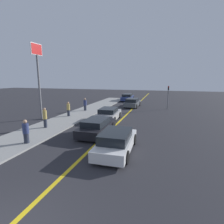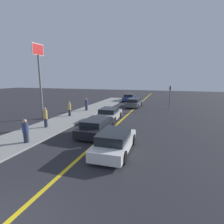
{
  "view_description": "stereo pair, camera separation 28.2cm",
  "coord_description": "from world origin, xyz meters",
  "px_view_note": "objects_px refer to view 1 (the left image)",
  "views": [
    {
      "loc": [
        4.17,
        -2.62,
        4.35
      ],
      "look_at": [
        0.04,
        11.25,
        1.5
      ],
      "focal_mm": 28.0,
      "sensor_mm": 36.0,
      "label": 1
    },
    {
      "loc": [
        4.44,
        -2.53,
        4.35
      ],
      "look_at": [
        0.04,
        11.25,
        1.5
      ],
      "focal_mm": 28.0,
      "sensor_mm": 36.0,
      "label": 2
    }
  ],
  "objects_px": {
    "car_oncoming_far": "(127,97)",
    "pedestrian_far_standing": "(68,109)",
    "car_parked_left_lot": "(132,103)",
    "pedestrian_by_sign": "(85,104)",
    "pedestrian_near_curb": "(26,132)",
    "traffic_light": "(168,95)",
    "car_near_right_lane": "(116,141)",
    "car_ahead_center": "(97,126)",
    "car_far_distant": "(109,114)",
    "pedestrian_mid_group": "(45,118)",
    "roadside_sign": "(38,67)"
  },
  "relations": [
    {
      "from": "car_oncoming_far",
      "to": "pedestrian_far_standing",
      "type": "relative_size",
      "value": 3.03
    },
    {
      "from": "car_parked_left_lot",
      "to": "pedestrian_by_sign",
      "type": "relative_size",
      "value": 2.62
    },
    {
      "from": "car_parked_left_lot",
      "to": "pedestrian_far_standing",
      "type": "xyz_separation_m",
      "value": [
        -5.63,
        -9.03,
        0.29
      ]
    },
    {
      "from": "pedestrian_near_curb",
      "to": "pedestrian_far_standing",
      "type": "height_order",
      "value": "pedestrian_far_standing"
    },
    {
      "from": "car_oncoming_far",
      "to": "traffic_light",
      "type": "height_order",
      "value": "traffic_light"
    },
    {
      "from": "car_near_right_lane",
      "to": "car_ahead_center",
      "type": "height_order",
      "value": "car_near_right_lane"
    },
    {
      "from": "pedestrian_near_curb",
      "to": "pedestrian_by_sign",
      "type": "height_order",
      "value": "pedestrian_by_sign"
    },
    {
      "from": "car_far_distant",
      "to": "pedestrian_mid_group",
      "type": "height_order",
      "value": "pedestrian_mid_group"
    },
    {
      "from": "car_near_right_lane",
      "to": "car_parked_left_lot",
      "type": "xyz_separation_m",
      "value": [
        -1.97,
        16.56,
        -0.01
      ]
    },
    {
      "from": "car_near_right_lane",
      "to": "pedestrian_mid_group",
      "type": "distance_m",
      "value": 7.69
    },
    {
      "from": "pedestrian_far_standing",
      "to": "roadside_sign",
      "type": "height_order",
      "value": "roadside_sign"
    },
    {
      "from": "car_near_right_lane",
      "to": "pedestrian_near_curb",
      "type": "distance_m",
      "value": 6.0
    },
    {
      "from": "pedestrian_mid_group",
      "to": "pedestrian_far_standing",
      "type": "distance_m",
      "value": 4.69
    },
    {
      "from": "car_near_right_lane",
      "to": "pedestrian_mid_group",
      "type": "height_order",
      "value": "pedestrian_mid_group"
    },
    {
      "from": "car_far_distant",
      "to": "pedestrian_far_standing",
      "type": "xyz_separation_m",
      "value": [
        -4.77,
        0.1,
        0.29
      ]
    },
    {
      "from": "car_near_right_lane",
      "to": "car_oncoming_far",
      "type": "bearing_deg",
      "value": 98.67
    },
    {
      "from": "car_near_right_lane",
      "to": "car_far_distant",
      "type": "bearing_deg",
      "value": 109.53
    },
    {
      "from": "car_far_distant",
      "to": "pedestrian_near_curb",
      "type": "bearing_deg",
      "value": -113.79
    },
    {
      "from": "car_oncoming_far",
      "to": "pedestrian_mid_group",
      "type": "xyz_separation_m",
      "value": [
        -2.98,
        -20.6,
        0.33
      ]
    },
    {
      "from": "pedestrian_mid_group",
      "to": "traffic_light",
      "type": "relative_size",
      "value": 0.53
    },
    {
      "from": "car_near_right_lane",
      "to": "pedestrian_by_sign",
      "type": "bearing_deg",
      "value": 121.7
    },
    {
      "from": "pedestrian_near_curb",
      "to": "pedestrian_by_sign",
      "type": "xyz_separation_m",
      "value": [
        -1.32,
        11.81,
        0.02
      ]
    },
    {
      "from": "car_oncoming_far",
      "to": "roadside_sign",
      "type": "height_order",
      "value": "roadside_sign"
    },
    {
      "from": "car_ahead_center",
      "to": "pedestrian_by_sign",
      "type": "bearing_deg",
      "value": 120.42
    },
    {
      "from": "car_far_distant",
      "to": "car_ahead_center",
      "type": "bearing_deg",
      "value": -86.49
    },
    {
      "from": "pedestrian_far_standing",
      "to": "pedestrian_mid_group",
      "type": "bearing_deg",
      "value": -84.22
    },
    {
      "from": "car_far_distant",
      "to": "roadside_sign",
      "type": "bearing_deg",
      "value": -170.37
    },
    {
      "from": "traffic_light",
      "to": "roadside_sign",
      "type": "distance_m",
      "value": 16.78
    },
    {
      "from": "pedestrian_by_sign",
      "to": "car_far_distant",
      "type": "bearing_deg",
      "value": -40.31
    },
    {
      "from": "pedestrian_near_curb",
      "to": "traffic_light",
      "type": "bearing_deg",
      "value": 61.23
    },
    {
      "from": "car_parked_left_lot",
      "to": "car_oncoming_far",
      "type": "height_order",
      "value": "car_oncoming_far"
    },
    {
      "from": "pedestrian_near_curb",
      "to": "traffic_light",
      "type": "distance_m",
      "value": 18.88
    },
    {
      "from": "car_far_distant",
      "to": "car_oncoming_far",
      "type": "distance_m",
      "value": 16.09
    },
    {
      "from": "car_far_distant",
      "to": "pedestrian_by_sign",
      "type": "height_order",
      "value": "pedestrian_by_sign"
    },
    {
      "from": "car_ahead_center",
      "to": "car_parked_left_lot",
      "type": "xyz_separation_m",
      "value": [
        0.38,
        13.71,
        0.02
      ]
    },
    {
      "from": "pedestrian_far_standing",
      "to": "car_near_right_lane",
      "type": "bearing_deg",
      "value": -44.71
    },
    {
      "from": "car_oncoming_far",
      "to": "pedestrian_far_standing",
      "type": "distance_m",
      "value": 16.31
    },
    {
      "from": "car_ahead_center",
      "to": "pedestrian_near_curb",
      "type": "xyz_separation_m",
      "value": [
        -3.62,
        -3.45,
        0.29
      ]
    },
    {
      "from": "car_near_right_lane",
      "to": "car_parked_left_lot",
      "type": "distance_m",
      "value": 16.67
    },
    {
      "from": "car_far_distant",
      "to": "pedestrian_near_curb",
      "type": "relative_size",
      "value": 2.63
    },
    {
      "from": "car_near_right_lane",
      "to": "traffic_light",
      "type": "bearing_deg",
      "value": 77.62
    },
    {
      "from": "car_oncoming_far",
      "to": "car_far_distant",
      "type": "bearing_deg",
      "value": -87.4
    },
    {
      "from": "roadside_sign",
      "to": "pedestrian_near_curb",
      "type": "bearing_deg",
      "value": -58.72
    },
    {
      "from": "car_parked_left_lot",
      "to": "pedestrian_near_curb",
      "type": "height_order",
      "value": "pedestrian_near_curb"
    },
    {
      "from": "pedestrian_by_sign",
      "to": "pedestrian_mid_group",
      "type": "bearing_deg",
      "value": -88.9
    },
    {
      "from": "car_oncoming_far",
      "to": "pedestrian_near_curb",
      "type": "distance_m",
      "value": 24.14
    },
    {
      "from": "car_ahead_center",
      "to": "pedestrian_mid_group",
      "type": "distance_m",
      "value": 4.79
    },
    {
      "from": "car_oncoming_far",
      "to": "pedestrian_by_sign",
      "type": "height_order",
      "value": "pedestrian_by_sign"
    },
    {
      "from": "roadside_sign",
      "to": "car_ahead_center",
      "type": "bearing_deg",
      "value": -22.01
    },
    {
      "from": "car_near_right_lane",
      "to": "car_far_distant",
      "type": "height_order",
      "value": "car_near_right_lane"
    }
  ]
}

